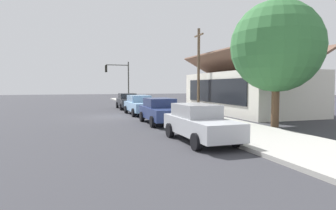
{
  "coord_description": "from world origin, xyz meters",
  "views": [
    {
      "loc": [
        22.37,
        -2.43,
        2.41
      ],
      "look_at": [
        2.38,
        3.95,
        0.99
      ],
      "focal_mm": 31.05,
      "sensor_mm": 36.0,
      "label": 1
    }
  ],
  "objects_px": {
    "utility_pole_wooden": "(199,69)",
    "traffic_light_main": "(119,76)",
    "shade_tree": "(277,47)",
    "fire_hydrant_red": "(168,111)",
    "car_silver": "(199,123)",
    "car_skyblue": "(140,105)",
    "car_navy": "(161,111)",
    "car_charcoal": "(128,101)"
  },
  "relations": [
    {
      "from": "utility_pole_wooden",
      "to": "fire_hydrant_red",
      "type": "bearing_deg",
      "value": -49.93
    },
    {
      "from": "fire_hydrant_red",
      "to": "shade_tree",
      "type": "bearing_deg",
      "value": 32.45
    },
    {
      "from": "car_navy",
      "to": "traffic_light_main",
      "type": "relative_size",
      "value": 0.89
    },
    {
      "from": "traffic_light_main",
      "to": "shade_tree",
      "type": "bearing_deg",
      "value": 16.45
    },
    {
      "from": "fire_hydrant_red",
      "to": "traffic_light_main",
      "type": "bearing_deg",
      "value": -173.0
    },
    {
      "from": "car_charcoal",
      "to": "car_silver",
      "type": "relative_size",
      "value": 1.01
    },
    {
      "from": "car_navy",
      "to": "car_skyblue",
      "type": "bearing_deg",
      "value": -179.05
    },
    {
      "from": "car_navy",
      "to": "car_silver",
      "type": "distance_m",
      "value": 6.19
    },
    {
      "from": "car_skyblue",
      "to": "traffic_light_main",
      "type": "height_order",
      "value": "traffic_light_main"
    },
    {
      "from": "car_skyblue",
      "to": "car_silver",
      "type": "height_order",
      "value": "same"
    },
    {
      "from": "utility_pole_wooden",
      "to": "traffic_light_main",
      "type": "bearing_deg",
      "value": -150.84
    },
    {
      "from": "car_skyblue",
      "to": "utility_pole_wooden",
      "type": "distance_m",
      "value": 6.41
    },
    {
      "from": "car_charcoal",
      "to": "car_silver",
      "type": "distance_m",
      "value": 18.46
    },
    {
      "from": "car_skyblue",
      "to": "fire_hydrant_red",
      "type": "xyz_separation_m",
      "value": [
        2.7,
        1.56,
        -0.32
      ]
    },
    {
      "from": "car_charcoal",
      "to": "shade_tree",
      "type": "relative_size",
      "value": 0.66
    },
    {
      "from": "fire_hydrant_red",
      "to": "car_silver",
      "type": "bearing_deg",
      "value": -9.54
    },
    {
      "from": "car_skyblue",
      "to": "fire_hydrant_red",
      "type": "relative_size",
      "value": 6.88
    },
    {
      "from": "traffic_light_main",
      "to": "car_navy",
      "type": "bearing_deg",
      "value": 0.52
    },
    {
      "from": "car_charcoal",
      "to": "traffic_light_main",
      "type": "bearing_deg",
      "value": -177.22
    },
    {
      "from": "utility_pole_wooden",
      "to": "fire_hydrant_red",
      "type": "relative_size",
      "value": 10.56
    },
    {
      "from": "car_skyblue",
      "to": "utility_pole_wooden",
      "type": "relative_size",
      "value": 0.65
    },
    {
      "from": "car_skyblue",
      "to": "car_navy",
      "type": "relative_size",
      "value": 1.05
    },
    {
      "from": "car_skyblue",
      "to": "traffic_light_main",
      "type": "relative_size",
      "value": 0.94
    },
    {
      "from": "car_silver",
      "to": "traffic_light_main",
      "type": "bearing_deg",
      "value": 178.88
    },
    {
      "from": "shade_tree",
      "to": "traffic_light_main",
      "type": "distance_m",
      "value": 21.25
    },
    {
      "from": "fire_hydrant_red",
      "to": "car_navy",
      "type": "bearing_deg",
      "value": -24.41
    },
    {
      "from": "utility_pole_wooden",
      "to": "shade_tree",
      "type": "bearing_deg",
      "value": 1.96
    },
    {
      "from": "traffic_light_main",
      "to": "utility_pole_wooden",
      "type": "distance_m",
      "value": 11.62
    },
    {
      "from": "car_silver",
      "to": "shade_tree",
      "type": "height_order",
      "value": "shade_tree"
    },
    {
      "from": "car_skyblue",
      "to": "fire_hydrant_red",
      "type": "distance_m",
      "value": 3.13
    },
    {
      "from": "car_skyblue",
      "to": "utility_pole_wooden",
      "type": "bearing_deg",
      "value": 95.41
    },
    {
      "from": "car_silver",
      "to": "utility_pole_wooden",
      "type": "relative_size",
      "value": 0.63
    },
    {
      "from": "car_silver",
      "to": "shade_tree",
      "type": "xyz_separation_m",
      "value": [
        -2.67,
        5.95,
        3.81
      ]
    },
    {
      "from": "car_charcoal",
      "to": "car_silver",
      "type": "bearing_deg",
      "value": 0.49
    },
    {
      "from": "fire_hydrant_red",
      "to": "car_skyblue",
      "type": "bearing_deg",
      "value": -149.92
    },
    {
      "from": "car_skyblue",
      "to": "fire_hydrant_red",
      "type": "height_order",
      "value": "car_skyblue"
    },
    {
      "from": "shade_tree",
      "to": "car_silver",
      "type": "bearing_deg",
      "value": -65.83
    },
    {
      "from": "traffic_light_main",
      "to": "fire_hydrant_red",
      "type": "distance_m",
      "value": 13.94
    },
    {
      "from": "traffic_light_main",
      "to": "fire_hydrant_red",
      "type": "relative_size",
      "value": 7.32
    },
    {
      "from": "car_charcoal",
      "to": "fire_hydrant_red",
      "type": "distance_m",
      "value": 9.07
    },
    {
      "from": "car_navy",
      "to": "car_charcoal",
      "type": "bearing_deg",
      "value": -179.6
    },
    {
      "from": "traffic_light_main",
      "to": "utility_pole_wooden",
      "type": "height_order",
      "value": "utility_pole_wooden"
    }
  ]
}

